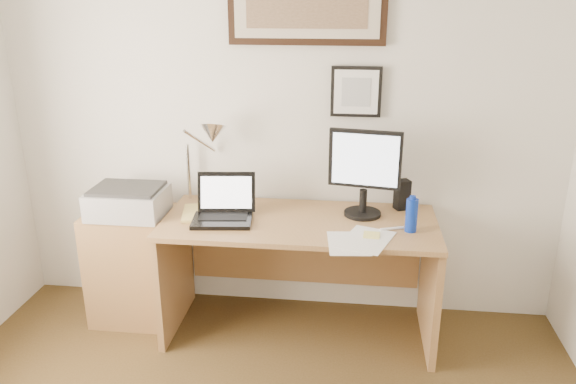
# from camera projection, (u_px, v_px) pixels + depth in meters

# --- Properties ---
(wall_back) EXTENTS (3.50, 0.02, 2.50)m
(wall_back) POSITION_uv_depth(u_px,v_px,m) (282.00, 122.00, 3.48)
(wall_back) COLOR silver
(wall_back) RESTS_ON ground
(side_cabinet) EXTENTS (0.50, 0.40, 0.73)m
(side_cabinet) POSITION_uv_depth(u_px,v_px,m) (133.00, 266.00, 3.57)
(side_cabinet) COLOR olive
(side_cabinet) RESTS_ON floor
(water_bottle) EXTENTS (0.07, 0.07, 0.19)m
(water_bottle) POSITION_uv_depth(u_px,v_px,m) (412.00, 215.00, 3.09)
(water_bottle) COLOR #0C2BA0
(water_bottle) RESTS_ON desk
(bottle_cap) EXTENTS (0.03, 0.03, 0.02)m
(bottle_cap) POSITION_uv_depth(u_px,v_px,m) (413.00, 198.00, 3.06)
(bottle_cap) COLOR #0C2BA0
(bottle_cap) RESTS_ON water_bottle
(speaker) EXTENTS (0.10, 0.10, 0.19)m
(speaker) POSITION_uv_depth(u_px,v_px,m) (402.00, 195.00, 3.42)
(speaker) COLOR black
(speaker) RESTS_ON desk
(paper_sheet_a) EXTENTS (0.25, 0.33, 0.00)m
(paper_sheet_a) POSITION_uv_depth(u_px,v_px,m) (349.00, 243.00, 2.97)
(paper_sheet_a) COLOR white
(paper_sheet_a) RESTS_ON desk
(paper_sheet_b) EXTENTS (0.33, 0.39, 0.00)m
(paper_sheet_b) POSITION_uv_depth(u_px,v_px,m) (367.00, 240.00, 3.01)
(paper_sheet_b) COLOR white
(paper_sheet_b) RESTS_ON desk
(sticky_pad) EXTENTS (0.09, 0.09, 0.01)m
(sticky_pad) POSITION_uv_depth(u_px,v_px,m) (372.00, 235.00, 3.06)
(sticky_pad) COLOR #F1E572
(sticky_pad) RESTS_ON desk
(marker_pen) EXTENTS (0.14, 0.06, 0.02)m
(marker_pen) POSITION_uv_depth(u_px,v_px,m) (392.00, 229.00, 3.14)
(marker_pen) COLOR white
(marker_pen) RESTS_ON desk
(book) EXTENTS (0.25, 0.31, 0.02)m
(book) POSITION_uv_depth(u_px,v_px,m) (183.00, 214.00, 3.35)
(book) COLOR #D8BE66
(book) RESTS_ON desk
(desk) EXTENTS (1.60, 0.70, 0.75)m
(desk) POSITION_uv_depth(u_px,v_px,m) (301.00, 250.00, 3.44)
(desk) COLOR olive
(desk) RESTS_ON floor
(laptop) EXTENTS (0.37, 0.33, 0.26)m
(laptop) POSITION_uv_depth(u_px,v_px,m) (224.00, 210.00, 3.27)
(laptop) COLOR black
(laptop) RESTS_ON desk
(lcd_monitor) EXTENTS (0.42, 0.22, 0.52)m
(lcd_monitor) POSITION_uv_depth(u_px,v_px,m) (365.00, 169.00, 3.25)
(lcd_monitor) COLOR black
(lcd_monitor) RESTS_ON desk
(printer) EXTENTS (0.44, 0.34, 0.18)m
(printer) POSITION_uv_depth(u_px,v_px,m) (128.00, 201.00, 3.38)
(printer) COLOR #AAAAAC
(printer) RESTS_ON side_cabinet
(desk_lamp) EXTENTS (0.29, 0.27, 0.53)m
(desk_lamp) POSITION_uv_depth(u_px,v_px,m) (210.00, 137.00, 3.37)
(desk_lamp) COLOR silver
(desk_lamp) RESTS_ON desk
(picture_large) EXTENTS (0.92, 0.04, 0.47)m
(picture_large) POSITION_uv_depth(u_px,v_px,m) (307.00, 3.00, 3.20)
(picture_large) COLOR black
(picture_large) RESTS_ON wall_back
(picture_small) EXTENTS (0.30, 0.03, 0.30)m
(picture_small) POSITION_uv_depth(u_px,v_px,m) (356.00, 92.00, 3.33)
(picture_small) COLOR black
(picture_small) RESTS_ON wall_back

